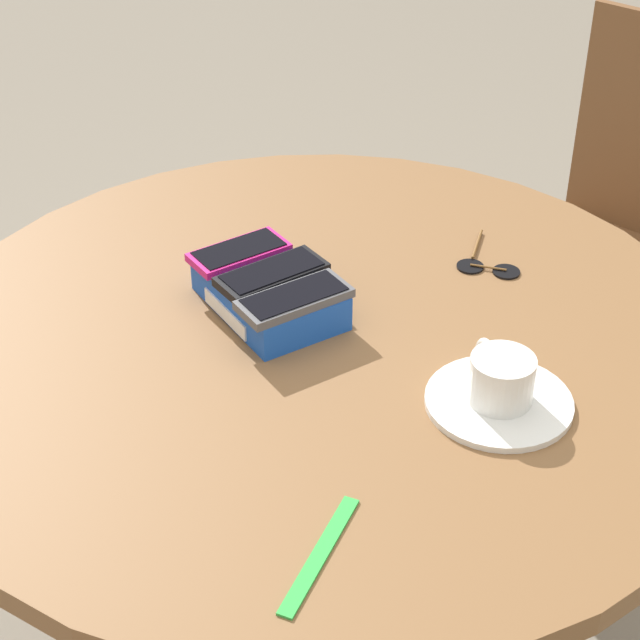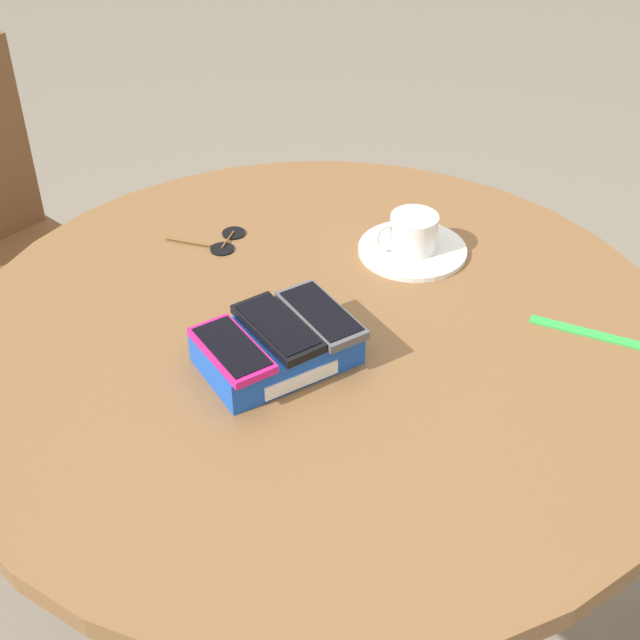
# 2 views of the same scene
# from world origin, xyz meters

# --- Properties ---
(round_table) EXTENTS (1.01, 1.01, 0.76)m
(round_table) POSITION_xyz_m (0.00, 0.00, 0.63)
(round_table) COLOR #2D2D2D
(round_table) RESTS_ON ground_plane
(phone_box) EXTENTS (0.21, 0.15, 0.05)m
(phone_box) POSITION_xyz_m (-0.08, -0.01, 0.78)
(phone_box) COLOR blue
(phone_box) RESTS_ON round_table
(phone_magenta) EXTENTS (0.07, 0.13, 0.01)m
(phone_magenta) POSITION_xyz_m (-0.15, -0.01, 0.81)
(phone_magenta) COLOR #D11975
(phone_magenta) RESTS_ON phone_box
(phone_black) EXTENTS (0.07, 0.15, 0.01)m
(phone_black) POSITION_xyz_m (-0.08, -0.01, 0.81)
(phone_black) COLOR black
(phone_black) RESTS_ON phone_box
(phone_gray) EXTENTS (0.08, 0.15, 0.01)m
(phone_gray) POSITION_xyz_m (-0.02, -0.02, 0.81)
(phone_gray) COLOR #515156
(phone_gray) RESTS_ON phone_box
(saucer) EXTENTS (0.17, 0.17, 0.01)m
(saucer) POSITION_xyz_m (0.24, 0.06, 0.76)
(saucer) COLOR white
(saucer) RESTS_ON round_table
(coffee_cup) EXTENTS (0.10, 0.07, 0.06)m
(coffee_cup) POSITION_xyz_m (0.24, 0.06, 0.80)
(coffee_cup) COLOR white
(coffee_cup) RESTS_ON saucer
(lanyard_strap) EXTENTS (0.08, 0.15, 0.00)m
(lanyard_strap) POSITION_xyz_m (0.27, -0.24, 0.76)
(lanyard_strap) COLOR green
(lanyard_strap) RESTS_ON round_table
(sunglasses) EXTENTS (0.11, 0.10, 0.01)m
(sunglasses) POSITION_xyz_m (0.03, 0.27, 0.76)
(sunglasses) COLOR black
(sunglasses) RESTS_ON round_table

